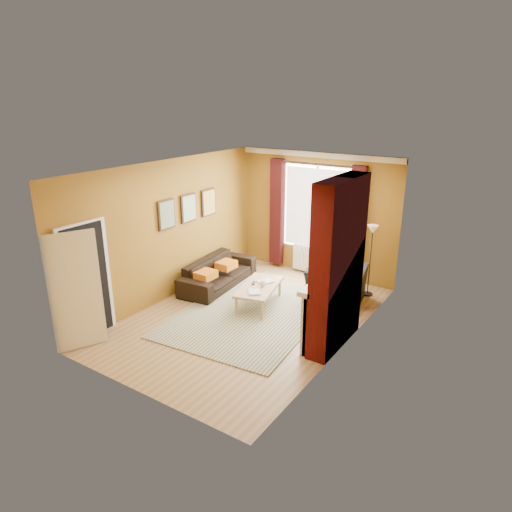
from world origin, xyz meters
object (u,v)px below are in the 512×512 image
Objects in this scene: sofa at (218,272)px; floor_lamp at (372,240)px; coffee_table at (259,288)px; wicker_stool at (325,274)px; armchair at (336,284)px.

floor_lamp is (2.91, 1.33, 0.89)m from sofa.
wicker_stool is at bearing 55.74° from coffee_table.
floor_lamp reaches higher than coffee_table.
armchair reaches higher than wicker_stool.
coffee_table is 1.82m from wicker_stool.
coffee_table is at bearing 29.52° from armchair.
sofa is 1.36m from coffee_table.
floor_lamp is at bearing -0.59° from wicker_stool.
armchair is at bearing 27.33° from coffee_table.
coffee_table is at bearing -109.99° from wicker_stool.
wicker_stool reaches higher than coffee_table.
sofa is at bearing -145.19° from wicker_stool.
armchair is 0.80× the size of coffee_table.
sofa is 2.57m from armchair.
wicker_stool is at bearing 179.41° from floor_lamp.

